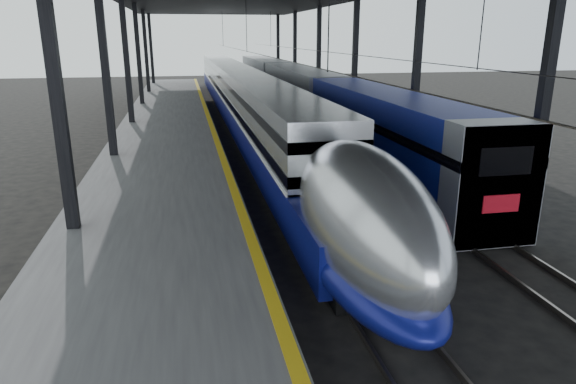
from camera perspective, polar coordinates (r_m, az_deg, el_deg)
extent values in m
plane|color=black|center=(12.51, 1.11, -14.38)|extent=(160.00, 160.00, 0.00)
cube|color=#4C4C4F|center=(31.03, -13.39, 5.36)|extent=(6.00, 80.00, 1.00)
cube|color=gold|center=(30.96, -8.24, 6.57)|extent=(0.30, 80.00, 0.01)
cube|color=slate|center=(31.30, -4.54, 5.08)|extent=(0.08, 80.00, 0.16)
cube|color=slate|center=(31.50, -1.93, 5.20)|extent=(0.08, 80.00, 0.16)
cube|color=slate|center=(32.26, 4.34, 5.44)|extent=(0.08, 80.00, 0.16)
cube|color=slate|center=(32.68, 6.79, 5.52)|extent=(0.08, 80.00, 0.16)
cube|color=black|center=(15.93, -24.11, 8.28)|extent=(0.35, 0.35, 9.00)
cube|color=black|center=(19.61, 26.58, 9.35)|extent=(0.35, 0.35, 9.00)
cube|color=black|center=(25.73, -19.51, 11.56)|extent=(0.35, 0.35, 9.00)
cube|color=black|center=(28.16, 14.05, 12.40)|extent=(0.35, 0.35, 9.00)
cube|color=black|center=(35.64, -17.42, 13.00)|extent=(0.35, 0.35, 9.00)
cube|color=black|center=(37.43, 7.42, 13.77)|extent=(0.35, 0.35, 9.00)
cube|color=black|center=(45.59, -16.23, 13.81)|extent=(0.35, 0.35, 9.00)
cube|color=black|center=(47.01, 3.42, 14.51)|extent=(0.35, 0.35, 9.00)
cube|color=black|center=(55.56, -15.47, 14.32)|extent=(0.35, 0.35, 9.00)
cube|color=black|center=(56.73, 0.77, 14.95)|extent=(0.35, 0.35, 9.00)
cube|color=black|center=(65.54, -14.93, 14.68)|extent=(0.35, 0.35, 9.00)
cube|color=black|center=(66.53, -1.11, 15.25)|extent=(0.35, 0.35, 9.00)
cylinder|color=slate|center=(30.74, -3.41, 15.08)|extent=(0.03, 74.00, 0.03)
cylinder|color=slate|center=(31.84, 5.86, 15.08)|extent=(0.03, 74.00, 0.03)
cube|color=silver|center=(43.77, -5.78, 11.19)|extent=(2.71, 57.00, 3.74)
cube|color=#0D125E|center=(42.43, -5.52, 9.42)|extent=(2.79, 62.00, 1.45)
cube|color=silver|center=(43.82, -5.76, 10.64)|extent=(2.81, 57.00, 0.09)
cube|color=black|center=(43.68, -5.82, 12.59)|extent=(2.75, 57.00, 0.39)
cube|color=black|center=(43.77, -5.78, 11.19)|extent=(2.75, 57.00, 0.39)
ellipsoid|color=silver|center=(13.39, 8.23, -2.82)|extent=(2.71, 8.40, 3.74)
ellipsoid|color=#0D125E|center=(13.79, 8.04, -7.03)|extent=(2.79, 8.40, 1.59)
ellipsoid|color=black|center=(10.88, 12.93, -3.62)|extent=(1.40, 2.20, 0.84)
cube|color=black|center=(14.10, 7.92, -9.77)|extent=(2.06, 2.60, 0.40)
cube|color=black|center=(34.70, -4.06, 6.47)|extent=(2.06, 2.60, 0.40)
cube|color=navy|center=(24.62, 11.16, 6.23)|extent=(2.87, 18.00, 3.89)
cube|color=gray|center=(17.36, 21.63, 0.88)|extent=(2.92, 1.20, 3.94)
cube|color=black|center=(16.66, 23.09, 3.17)|extent=(1.74, 0.06, 0.87)
cube|color=#B10D1C|center=(17.00, 22.57, -1.19)|extent=(1.23, 0.06, 0.56)
cube|color=gray|center=(42.62, 1.34, 10.97)|extent=(2.87, 18.00, 3.89)
cube|color=gray|center=(61.22, -2.67, 12.79)|extent=(2.87, 18.00, 3.89)
cube|color=black|center=(19.86, 17.38, -2.41)|extent=(2.25, 2.40, 0.36)
cube|color=black|center=(39.96, 2.27, 7.86)|extent=(2.25, 2.40, 0.36)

